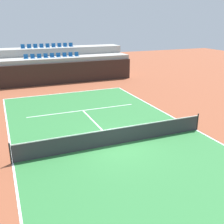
# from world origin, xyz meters

# --- Properties ---
(ground_plane) EXTENTS (80.00, 80.00, 0.00)m
(ground_plane) POSITION_xyz_m (0.00, 0.00, 0.00)
(ground_plane) COLOR brown
(court_surface) EXTENTS (11.00, 24.00, 0.01)m
(court_surface) POSITION_xyz_m (0.00, 0.00, 0.01)
(court_surface) COLOR #2D7238
(court_surface) RESTS_ON ground_plane
(baseline_far) EXTENTS (11.00, 0.10, 0.00)m
(baseline_far) POSITION_xyz_m (0.00, 11.95, 0.01)
(baseline_far) COLOR white
(baseline_far) RESTS_ON court_surface
(sideline_left) EXTENTS (0.10, 24.00, 0.00)m
(sideline_left) POSITION_xyz_m (-5.45, 0.00, 0.01)
(sideline_left) COLOR white
(sideline_left) RESTS_ON court_surface
(sideline_right) EXTENTS (0.10, 24.00, 0.00)m
(sideline_right) POSITION_xyz_m (5.45, 0.00, 0.01)
(sideline_right) COLOR white
(sideline_right) RESTS_ON court_surface
(service_line_far) EXTENTS (8.26, 0.10, 0.00)m
(service_line_far) POSITION_xyz_m (0.00, 6.40, 0.01)
(service_line_far) COLOR white
(service_line_far) RESTS_ON court_surface
(centre_service_line) EXTENTS (0.10, 6.40, 0.00)m
(centre_service_line) POSITION_xyz_m (0.00, 3.20, 0.01)
(centre_service_line) COLOR white
(centre_service_line) RESTS_ON court_surface
(back_wall) EXTENTS (17.08, 0.30, 2.22)m
(back_wall) POSITION_xyz_m (0.00, 15.98, 1.11)
(back_wall) COLOR black
(back_wall) RESTS_ON ground_plane
(stands_tier_lower) EXTENTS (17.08, 2.40, 2.65)m
(stands_tier_lower) POSITION_xyz_m (0.00, 17.33, 1.33)
(stands_tier_lower) COLOR #9E9E99
(stands_tier_lower) RESTS_ON ground_plane
(stands_tier_upper) EXTENTS (17.08, 2.40, 3.48)m
(stands_tier_upper) POSITION_xyz_m (0.00, 19.73, 1.74)
(stands_tier_upper) COLOR #9E9E99
(stands_tier_upper) RESTS_ON ground_plane
(seating_row_lower) EXTENTS (5.89, 0.44, 0.44)m
(seating_row_lower) POSITION_xyz_m (0.00, 17.42, 2.78)
(seating_row_lower) COLOR #145193
(seating_row_lower) RESTS_ON stands_tier_lower
(seating_row_upper) EXTENTS (5.89, 0.44, 0.44)m
(seating_row_upper) POSITION_xyz_m (0.00, 19.82, 3.60)
(seating_row_upper) COLOR #145193
(seating_row_upper) RESTS_ON stands_tier_upper
(tennis_net) EXTENTS (11.08, 0.08, 1.07)m
(tennis_net) POSITION_xyz_m (0.00, 0.00, 0.51)
(tennis_net) COLOR black
(tennis_net) RESTS_ON court_surface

